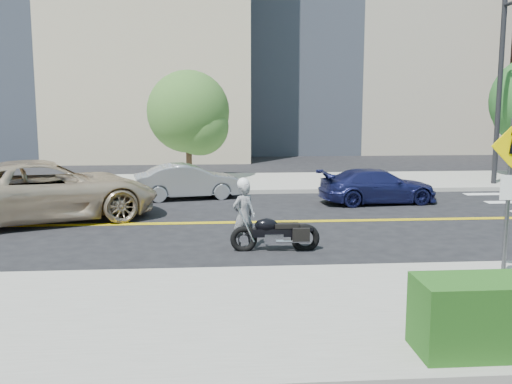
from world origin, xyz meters
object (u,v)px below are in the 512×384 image
object	(u,v)px
pedestrian_sign	(509,184)
motorcyclist	(243,213)
suv	(46,191)
parked_car_silver	(188,181)
motorcycle	(276,225)
parked_car_blue	(378,186)

from	to	relation	value
pedestrian_sign	motorcyclist	xyz separation A→B (m)	(-4.63, 3.36, -1.12)
suv	parked_car_silver	xyz separation A→B (m)	(3.93, 3.51, -0.27)
motorcycle	motorcyclist	bearing A→B (deg)	162.12
parked_car_silver	parked_car_blue	size ratio (longest dim) A/B	0.94
pedestrian_sign	parked_car_silver	distance (m)	12.25
pedestrian_sign	motorcycle	distance (m)	5.17
motorcycle	suv	distance (m)	7.30
motorcyclist	parked_car_blue	distance (m)	7.53
suv	parked_car_silver	world-z (taller)	suv
parked_car_silver	parked_car_blue	bearing A→B (deg)	-113.78
suv	parked_car_blue	xyz separation A→B (m)	(10.28, 2.11, -0.30)
pedestrian_sign	parked_car_blue	xyz separation A→B (m)	(0.21, 9.11, -1.39)
parked_car_blue	motorcycle	bearing A→B (deg)	139.82
motorcycle	suv	world-z (taller)	suv
motorcyclist	suv	xyz separation A→B (m)	(-5.44, 3.65, 0.04)
parked_car_blue	suv	bearing A→B (deg)	95.81
motorcycle	parked_car_silver	size ratio (longest dim) A/B	0.54
pedestrian_sign	motorcyclist	distance (m)	5.83
motorcyclist	motorcycle	world-z (taller)	motorcyclist
pedestrian_sign	motorcycle	world-z (taller)	pedestrian_sign
motorcycle	pedestrian_sign	bearing A→B (deg)	-37.79
motorcyclist	motorcycle	distance (m)	0.80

